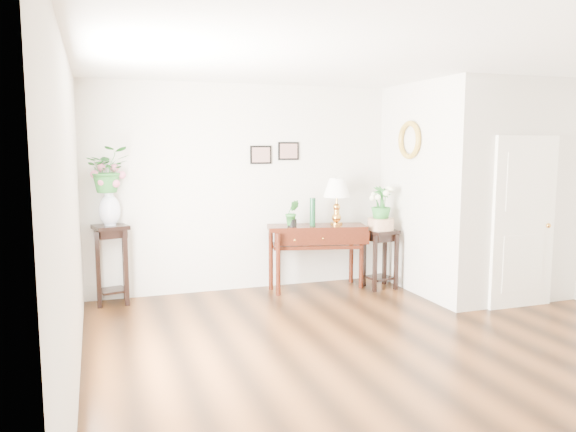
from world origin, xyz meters
name	(u,v)px	position (x,y,z in m)	size (l,w,h in m)	color
floor	(403,348)	(0.00, 0.00, 0.00)	(6.00, 5.50, 0.02)	#562E13
ceiling	(411,57)	(0.00, 0.00, 2.80)	(6.00, 5.50, 0.02)	white
wall_back	(305,186)	(0.00, 2.75, 1.40)	(6.00, 0.02, 2.80)	beige
wall_left	(71,221)	(-3.00, 0.00, 1.40)	(0.02, 5.50, 2.80)	beige
partition	(473,188)	(2.10, 1.77, 1.40)	(1.80, 1.95, 2.80)	beige
door	(524,223)	(2.10, 0.78, 1.05)	(0.90, 0.05, 2.10)	white
art_print_left	(261,155)	(-0.65, 2.73, 1.85)	(0.30, 0.02, 0.25)	black
art_print_right	(288,151)	(-0.25, 2.73, 1.90)	(0.30, 0.02, 0.25)	black
wall_ornament	(409,140)	(1.16, 1.90, 2.05)	(0.51, 0.51, 0.07)	gold
console_table	(316,257)	(0.04, 2.39, 0.45)	(1.34, 0.45, 0.89)	black
table_lamp	(337,199)	(0.34, 2.39, 1.24)	(0.37, 0.37, 0.65)	gold
green_vase	(313,213)	(-0.02, 2.39, 1.06)	(0.08, 0.08, 0.38)	#0F3B1F
potted_plant	(292,214)	(-0.31, 2.39, 1.06)	(0.19, 0.15, 0.34)	#266D29
plant_stand_a	(112,264)	(-2.65, 2.57, 0.50)	(0.39, 0.39, 1.00)	black
porcelain_vase	(109,207)	(-2.65, 2.57, 1.22)	(0.26, 0.26, 0.46)	silver
lily_arrangement	(108,170)	(-2.65, 2.57, 1.68)	(0.51, 0.45, 0.57)	#266D29
plant_stand_b	(380,259)	(0.90, 2.16, 0.41)	(0.39, 0.39, 0.82)	black
ceramic_bowl	(381,224)	(0.90, 2.16, 0.90)	(0.36, 0.36, 0.16)	tan
narcissus	(381,204)	(0.90, 2.16, 1.18)	(0.27, 0.27, 0.48)	#266D29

